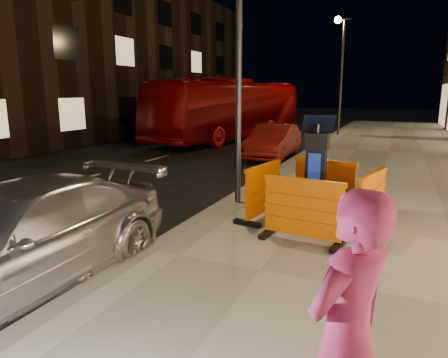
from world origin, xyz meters
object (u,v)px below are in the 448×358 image
at_px(parking_kiosk, 316,174).
at_px(car_red, 273,158).
at_px(barrier_kerbside, 263,191).
at_px(barrier_back, 324,185).
at_px(man, 347,338).
at_px(barrier_front, 303,211).
at_px(barrier_bldgside, 372,202).
at_px(bus_doubledecker, 231,139).
at_px(car_silver, 21,288).

xyz_separation_m(parking_kiosk, car_red, (-3.03, 7.66, -1.06)).
bearing_deg(car_red, barrier_kerbside, -76.25).
xyz_separation_m(barrier_kerbside, car_red, (-2.08, 7.66, -0.66)).
xyz_separation_m(barrier_back, man, (1.08, -5.64, 0.39)).
bearing_deg(car_red, barrier_front, -72.06).
bearing_deg(barrier_front, barrier_bldgside, 51.76).
distance_m(parking_kiosk, barrier_kerbside, 1.03).
bearing_deg(bus_doubledecker, car_red, -42.39).
bearing_deg(barrier_back, man, -64.39).
height_order(barrier_bldgside, car_red, barrier_bldgside).
bearing_deg(man, parking_kiosk, -137.27).
xyz_separation_m(parking_kiosk, barrier_kerbside, (-0.95, 0.00, -0.40)).
relative_size(parking_kiosk, car_silver, 0.40).
height_order(barrier_back, car_silver, barrier_back).
height_order(barrier_front, barrier_back, same).
xyz_separation_m(car_silver, bus_doubledecker, (-3.83, 16.19, 0.00)).
distance_m(barrier_front, barrier_kerbside, 1.34).
xyz_separation_m(barrier_front, man, (1.08, -3.74, 0.39)).
relative_size(barrier_front, bus_doubledecker, 0.12).
relative_size(parking_kiosk, barrier_back, 1.40).
bearing_deg(barrier_back, barrier_bldgside, -30.24).
distance_m(car_red, man, 13.06).
height_order(parking_kiosk, barrier_kerbside, parking_kiosk).
relative_size(parking_kiosk, barrier_kerbside, 1.40).
bearing_deg(parking_kiosk, barrier_kerbside, -168.24).
bearing_deg(barrier_kerbside, bus_doubledecker, 34.85).
bearing_deg(barrier_back, parking_kiosk, -75.24).
relative_size(barrier_kerbside, man, 0.72).
height_order(barrier_front, man, man).
height_order(barrier_back, barrier_bldgside, same).
distance_m(barrier_front, car_red, 9.15).
relative_size(bus_doubledecker, man, 6.20).
relative_size(barrier_bldgside, man, 0.72).
xyz_separation_m(car_red, man, (4.11, -12.35, 1.05)).
height_order(barrier_front, bus_doubledecker, bus_doubledecker).
height_order(parking_kiosk, barrier_back, parking_kiosk).
xyz_separation_m(barrier_front, car_red, (-3.03, 8.61, -0.66)).
bearing_deg(car_silver, barrier_front, 43.72).
bearing_deg(barrier_back, car_silver, -108.62).
relative_size(barrier_back, barrier_kerbside, 1.00).
distance_m(barrier_kerbside, car_silver, 4.21).
bearing_deg(car_silver, parking_kiosk, 52.42).
height_order(barrier_back, barrier_kerbside, same).
height_order(car_silver, bus_doubledecker, bus_doubledecker).
relative_size(barrier_back, barrier_bldgside, 1.00).
height_order(car_silver, car_red, car_silver).
distance_m(car_silver, man, 4.36).
xyz_separation_m(barrier_bldgside, car_red, (-3.98, 7.66, -0.66)).
bearing_deg(car_silver, bus_doubledecker, 105.50).
bearing_deg(barrier_kerbside, barrier_back, -35.24).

